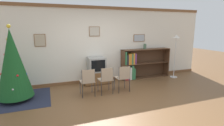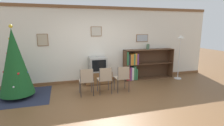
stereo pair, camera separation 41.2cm
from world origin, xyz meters
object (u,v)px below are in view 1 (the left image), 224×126
at_px(tv_console, 97,78).
at_px(television, 96,65).
at_px(christmas_tree, 13,64).
at_px(folding_chair_right, 123,77).
at_px(folding_chair_left, 88,81).
at_px(standing_lamp, 176,45).
at_px(folding_chair_center, 106,79).
at_px(bookshelf, 137,64).
at_px(vase, 145,46).

distance_m(tv_console, television, 0.47).
relative_size(christmas_tree, television, 3.48).
bearing_deg(folding_chair_right, christmas_tree, 171.72).
bearing_deg(television, folding_chair_left, -117.80).
height_order(television, folding_chair_right, television).
xyz_separation_m(television, folding_chair_left, (-0.55, -1.05, -0.22)).
xyz_separation_m(tv_console, standing_lamp, (3.12, -0.29, 1.08)).
bearing_deg(folding_chair_left, tv_console, 62.26).
height_order(tv_console, folding_chair_center, folding_chair_center).
xyz_separation_m(christmas_tree, standing_lamp, (5.58, 0.32, 0.28)).
relative_size(christmas_tree, bookshelf, 1.02).
distance_m(folding_chair_center, vase, 2.45).
xyz_separation_m(television, standing_lamp, (3.12, -0.29, 0.60)).
xyz_separation_m(folding_chair_left, folding_chair_center, (0.55, 0.00, 0.00)).
height_order(folding_chair_center, standing_lamp, standing_lamp).
height_order(folding_chair_right, bookshelf, bookshelf).
xyz_separation_m(christmas_tree, folding_chair_center, (2.46, -0.44, -0.55)).
bearing_deg(standing_lamp, television, 174.67).
distance_m(television, bookshelf, 1.66).
distance_m(folding_chair_center, folding_chair_right, 0.55).
relative_size(folding_chair_left, standing_lamp, 0.48).
height_order(folding_chair_left, folding_chair_center, same).
relative_size(tv_console, folding_chair_left, 1.15).
bearing_deg(standing_lamp, christmas_tree, -176.72).
relative_size(folding_chair_left, folding_chair_right, 1.00).
bearing_deg(folding_chair_center, standing_lamp, 13.66).
height_order(folding_chair_left, vase, vase).
bearing_deg(folding_chair_right, bookshelf, 46.10).
xyz_separation_m(folding_chair_right, vase, (1.45, 1.18, 0.78)).
bearing_deg(folding_chair_left, bookshelf, 27.32).
bearing_deg(folding_chair_left, standing_lamp, 11.66).
distance_m(television, standing_lamp, 3.19).
distance_m(christmas_tree, tv_console, 2.66).
bearing_deg(folding_chair_center, bookshelf, 34.61).
distance_m(christmas_tree, standing_lamp, 5.60).
distance_m(vase, standing_lamp, 1.20).
relative_size(tv_console, standing_lamp, 0.56).
bearing_deg(tv_console, folding_chair_left, -117.74).
xyz_separation_m(folding_chair_left, vase, (2.56, 1.18, 0.78)).
relative_size(television, bookshelf, 0.29).
bearing_deg(folding_chair_center, tv_console, 90.00).
relative_size(television, folding_chair_center, 0.72).
xyz_separation_m(folding_chair_center, folding_chair_right, (0.55, 0.00, 0.00)).
distance_m(tv_console, standing_lamp, 3.32).
bearing_deg(tv_console, folding_chair_right, -62.26).
xyz_separation_m(christmas_tree, folding_chair_right, (3.01, -0.44, -0.55)).
distance_m(folding_chair_center, standing_lamp, 3.32).
bearing_deg(folding_chair_center, vase, 30.60).
distance_m(tv_console, folding_chair_left, 1.22).
xyz_separation_m(tv_console, vase, (2.00, 0.13, 1.03)).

